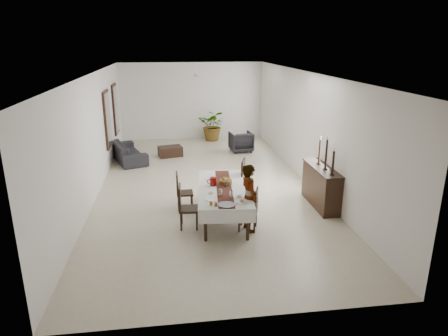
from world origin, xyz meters
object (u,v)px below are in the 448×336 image
(woman, at_px, (249,198))
(sofa, at_px, (128,151))
(red_pitcher, at_px, (213,181))
(dining_table_top, at_px, (224,189))
(sideboard_body, at_px, (321,187))

(woman, xyz_separation_m, sofa, (-3.15, 5.94, -0.44))
(red_pitcher, bearing_deg, woman, -51.85)
(dining_table_top, distance_m, woman, 0.84)
(dining_table_top, relative_size, sideboard_body, 1.47)
(red_pitcher, xyz_separation_m, sideboard_body, (2.78, 0.26, -0.37))
(dining_table_top, xyz_separation_m, sideboard_body, (2.54, 0.43, -0.24))
(dining_table_top, distance_m, sofa, 5.90)
(red_pitcher, bearing_deg, sideboard_body, 5.28)
(woman, height_order, sofa, woman)
(dining_table_top, xyz_separation_m, sofa, (-2.70, 5.24, -0.41))
(sofa, bearing_deg, sideboard_body, -151.45)
(red_pitcher, relative_size, woman, 0.13)
(red_pitcher, height_order, sideboard_body, sideboard_body)
(red_pitcher, distance_m, woman, 1.12)
(sideboard_body, height_order, sofa, sideboard_body)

